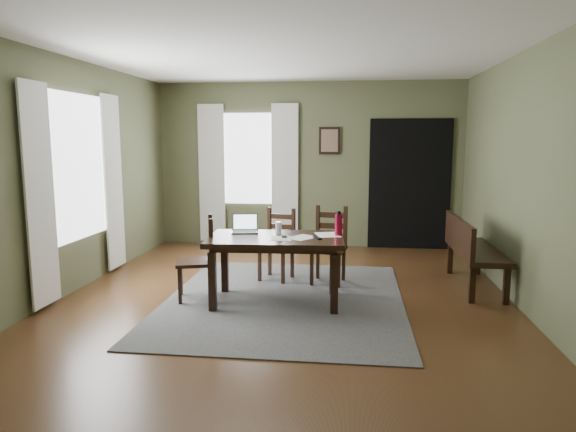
# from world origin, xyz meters

# --- Properties ---
(ground) EXTENTS (5.00, 6.00, 0.01)m
(ground) POSITION_xyz_m (0.00, 0.00, -0.01)
(ground) COLOR #492C16
(room_shell) EXTENTS (5.02, 6.02, 2.71)m
(room_shell) POSITION_xyz_m (0.00, 0.00, 1.80)
(room_shell) COLOR #535839
(room_shell) RESTS_ON ground
(rug) EXTENTS (2.60, 3.20, 0.01)m
(rug) POSITION_xyz_m (0.00, 0.00, 0.01)
(rug) COLOR #454545
(rug) RESTS_ON ground
(dining_table) EXTENTS (1.49, 0.95, 0.72)m
(dining_table) POSITION_xyz_m (-0.08, -0.11, 0.64)
(dining_table) COLOR black
(dining_table) RESTS_ON rug
(chair_end) EXTENTS (0.50, 0.50, 0.92)m
(chair_end) POSITION_xyz_m (-0.94, -0.09, 0.45)
(chair_end) COLOR black
(chair_end) RESTS_ON rug
(chair_back_left) EXTENTS (0.48, 0.48, 0.89)m
(chair_back_left) POSITION_xyz_m (-0.20, 0.84, 0.44)
(chair_back_left) COLOR black
(chair_back_left) RESTS_ON rug
(chair_back_right) EXTENTS (0.47, 0.47, 0.94)m
(chair_back_right) POSITION_xyz_m (0.46, 0.76, 0.46)
(chair_back_right) COLOR black
(chair_back_right) RESTS_ON rug
(bench) EXTENTS (0.48, 1.48, 0.84)m
(bench) POSITION_xyz_m (2.15, 0.78, 0.50)
(bench) COLOR black
(bench) RESTS_ON ground
(laptop) EXTENTS (0.33, 0.28, 0.20)m
(laptop) POSITION_xyz_m (-0.47, 0.14, 0.79)
(laptop) COLOR #B7B7BC
(laptop) RESTS_ON dining_table
(computer_mouse) EXTENTS (0.07, 0.10, 0.03)m
(computer_mouse) POSITION_xyz_m (0.01, -0.15, 0.75)
(computer_mouse) COLOR #3F3F42
(computer_mouse) RESTS_ON dining_table
(tv_remote) EXTENTS (0.11, 0.16, 0.02)m
(tv_remote) POSITION_xyz_m (0.37, -0.16, 0.74)
(tv_remote) COLOR black
(tv_remote) RESTS_ON dining_table
(drinking_glass) EXTENTS (0.08, 0.08, 0.14)m
(drinking_glass) POSITION_xyz_m (-0.07, 0.01, 0.81)
(drinking_glass) COLOR silver
(drinking_glass) RESTS_ON dining_table
(water_bottle) EXTENTS (0.10, 0.10, 0.27)m
(water_bottle) POSITION_xyz_m (0.58, 0.04, 0.86)
(water_bottle) COLOR #A20C2E
(water_bottle) RESTS_ON dining_table
(paper_b) EXTENTS (0.37, 0.39, 0.00)m
(paper_b) POSITION_xyz_m (0.20, -0.13, 0.74)
(paper_b) COLOR white
(paper_b) RESTS_ON dining_table
(paper_d) EXTENTS (0.31, 0.37, 0.00)m
(paper_d) POSITION_xyz_m (0.47, 0.06, 0.74)
(paper_d) COLOR white
(paper_d) RESTS_ON dining_table
(paper_e) EXTENTS (0.24, 0.30, 0.00)m
(paper_e) POSITION_xyz_m (-0.01, -0.20, 0.74)
(paper_e) COLOR white
(paper_e) RESTS_ON dining_table
(window_left) EXTENTS (0.01, 1.30, 1.70)m
(window_left) POSITION_xyz_m (-2.47, 0.20, 1.45)
(window_left) COLOR white
(window_left) RESTS_ON ground
(window_back) EXTENTS (1.00, 0.01, 1.50)m
(window_back) POSITION_xyz_m (-1.00, 2.97, 1.45)
(window_back) COLOR white
(window_back) RESTS_ON ground
(curtain_left_near) EXTENTS (0.03, 0.48, 2.30)m
(curtain_left_near) POSITION_xyz_m (-2.44, -0.62, 1.20)
(curtain_left_near) COLOR silver
(curtain_left_near) RESTS_ON ground
(curtain_left_far) EXTENTS (0.03, 0.48, 2.30)m
(curtain_left_far) POSITION_xyz_m (-2.44, 1.02, 1.20)
(curtain_left_far) COLOR silver
(curtain_left_far) RESTS_ON ground
(curtain_back_left) EXTENTS (0.44, 0.03, 2.30)m
(curtain_back_left) POSITION_xyz_m (-1.62, 2.94, 1.20)
(curtain_back_left) COLOR silver
(curtain_back_left) RESTS_ON ground
(curtain_back_right) EXTENTS (0.44, 0.03, 2.30)m
(curtain_back_right) POSITION_xyz_m (-0.38, 2.94, 1.20)
(curtain_back_right) COLOR silver
(curtain_back_right) RESTS_ON ground
(framed_picture) EXTENTS (0.34, 0.03, 0.44)m
(framed_picture) POSITION_xyz_m (0.35, 2.97, 1.75)
(framed_picture) COLOR black
(framed_picture) RESTS_ON ground
(doorway_back) EXTENTS (1.30, 0.03, 2.10)m
(doorway_back) POSITION_xyz_m (1.65, 2.97, 1.05)
(doorway_back) COLOR black
(doorway_back) RESTS_ON ground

